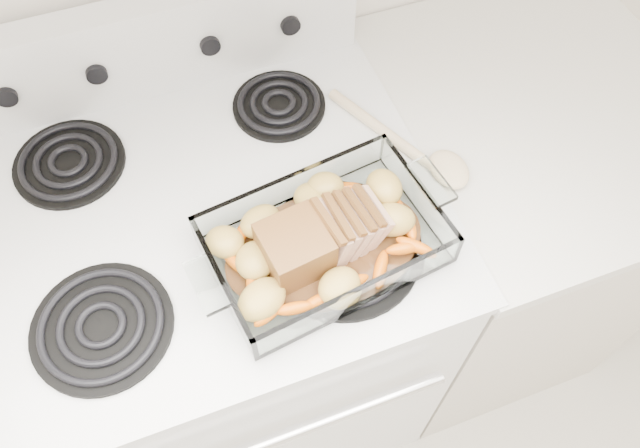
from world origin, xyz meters
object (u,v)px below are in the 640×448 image
object	(u,v)px
pork_roast	(313,240)
electric_range	(233,314)
baking_dish	(324,244)
counter_right	(491,231)

from	to	relation	value
pork_roast	electric_range	bearing A→B (deg)	149.43
electric_range	pork_roast	xyz separation A→B (m)	(0.14, -0.16, 0.51)
electric_range	baking_dish	bearing A→B (deg)	-44.15
baking_dish	pork_roast	bearing A→B (deg)	172.36
pork_roast	baking_dish	bearing A→B (deg)	17.21
electric_range	pork_roast	world-z (taller)	electric_range
baking_dish	pork_roast	xyz separation A→B (m)	(-0.02, 0.00, 0.03)
electric_range	baking_dish	size ratio (longest dim) A/B	3.24
baking_dish	electric_range	bearing A→B (deg)	128.21
electric_range	counter_right	bearing A→B (deg)	-0.10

